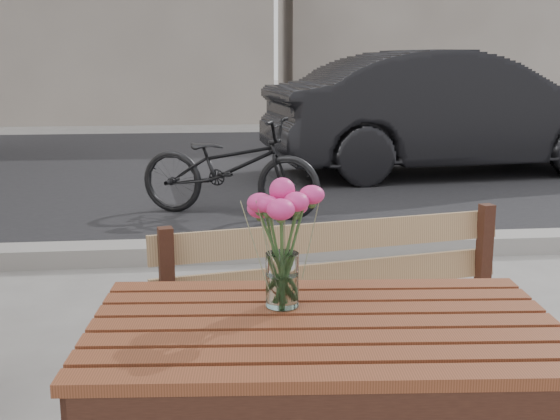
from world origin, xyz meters
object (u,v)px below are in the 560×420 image
main_vase (282,228)px  parked_car (452,113)px  main_table (324,365)px  bicycle (229,167)px

main_vase → parked_car: parked_car is taller
main_table → bicycle: (-0.08, 4.22, -0.16)m
parked_car → main_vase: bearing=150.2°
main_table → main_vase: main_vase is taller
main_vase → bicycle: size_ratio=0.21×
main_table → bicycle: size_ratio=0.74×
parked_car → bicycle: size_ratio=2.67×
parked_car → bicycle: bearing=120.7°
parked_car → main_table: bearing=151.3°
main_vase → bicycle: main_vase is taller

